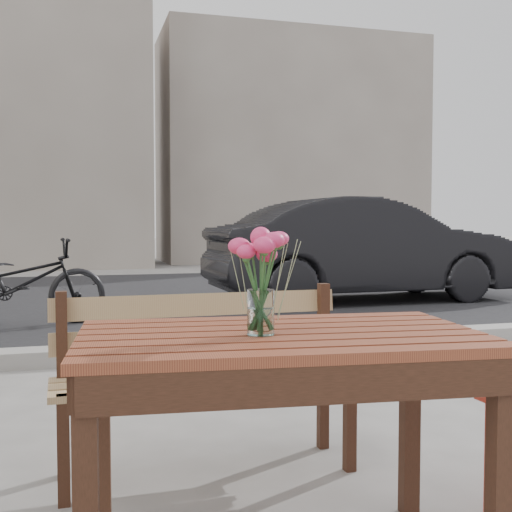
{
  "coord_description": "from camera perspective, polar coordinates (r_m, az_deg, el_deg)",
  "views": [
    {
      "loc": [
        -0.66,
        -1.81,
        1.03
      ],
      "look_at": [
        -0.16,
        -0.03,
        0.93
      ],
      "focal_mm": 45.0,
      "sensor_mm": 36.0,
      "label": 1
    }
  ],
  "objects": [
    {
      "name": "main_table",
      "position": [
        1.9,
        2.21,
        -10.25
      ],
      "size": [
        1.21,
        0.78,
        0.71
      ],
      "rotation": [
        0.0,
        0.0,
        -0.09
      ],
      "color": "maroon",
      "rests_on": "ground"
    },
    {
      "name": "parked_car",
      "position": [
        8.57,
        9.48,
        0.55
      ],
      "size": [
        4.12,
        1.56,
        1.34
      ],
      "primitive_type": "imported",
      "rotation": [
        0.0,
        0.0,
        1.61
      ],
      "color": "black",
      "rests_on": "ground"
    },
    {
      "name": "street",
      "position": [
        6.98,
        -10.08,
        -5.29
      ],
      "size": [
        30.0,
        8.12,
        0.12
      ],
      "color": "black",
      "rests_on": "ground"
    },
    {
      "name": "bicycle",
      "position": [
        6.75,
        -20.29,
        -2.23
      ],
      "size": [
        1.73,
        0.81,
        0.87
      ],
      "primitive_type": "imported",
      "rotation": [
        0.0,
        0.0,
        1.71
      ],
      "color": "black",
      "rests_on": "ground"
    },
    {
      "name": "backdrop_buildings",
      "position": [
        16.43,
        -12.8,
        11.94
      ],
      "size": [
        15.5,
        4.0,
        8.0
      ],
      "color": "gray",
      "rests_on": "ground"
    },
    {
      "name": "main_bench",
      "position": [
        2.72,
        -4.66,
        -8.92
      ],
      "size": [
        1.25,
        0.4,
        0.77
      ],
      "rotation": [
        0.0,
        0.0,
        0.02
      ],
      "color": "#A37F54",
      "rests_on": "ground"
    },
    {
      "name": "main_vase",
      "position": [
        1.8,
        0.43,
        -1.08
      ],
      "size": [
        0.17,
        0.17,
        0.3
      ],
      "color": "white",
      "rests_on": "main_table"
    }
  ]
}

